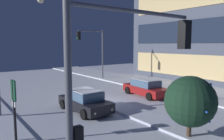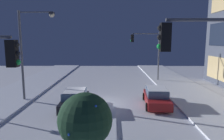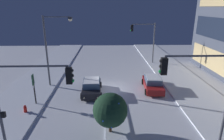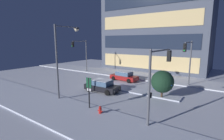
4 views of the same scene
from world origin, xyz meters
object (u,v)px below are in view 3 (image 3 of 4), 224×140
object	(u,v)px
car_near	(92,87)
traffic_light_corner_far_right	(202,84)
fire_hydrant	(25,109)
traffic_light_corner_far_left	(145,36)
decorated_tree_median	(110,110)
street_lamp_arched	(53,42)
car_far	(153,83)
parking_info_sign	(34,86)
traffic_light_corner_near_right	(27,91)

from	to	relation	value
car_near	traffic_light_corner_far_right	bearing A→B (deg)	39.28
traffic_light_corner_far_right	fire_hydrant	distance (m)	14.13
traffic_light_corner_far_left	decorated_tree_median	world-z (taller)	traffic_light_corner_far_left
street_lamp_arched	decorated_tree_median	xyz separation A→B (m)	(9.03, 6.01, -3.30)
car_far	traffic_light_corner_far_right	bearing A→B (deg)	-172.28
parking_info_sign	decorated_tree_median	xyz separation A→B (m)	(4.52, 6.93, -0.05)
traffic_light_corner_far_left	fire_hydrant	bearing A→B (deg)	49.34
traffic_light_corner_far_left	decorated_tree_median	distance (m)	19.30
parking_info_sign	traffic_light_corner_near_right	bearing A→B (deg)	-76.53
traffic_light_corner_far_right	car_far	bearing A→B (deg)	-86.07
traffic_light_corner_far_left	parking_info_sign	size ratio (longest dim) A/B	2.16
car_far	traffic_light_corner_far_left	bearing A→B (deg)	-1.36
car_far	traffic_light_corner_far_left	world-z (taller)	traffic_light_corner_far_left
car_far	fire_hydrant	distance (m)	13.10
traffic_light_corner_near_right	traffic_light_corner_far_right	distance (m)	10.55
traffic_light_corner_far_right	traffic_light_corner_near_right	bearing A→B (deg)	-0.98
car_near	decorated_tree_median	size ratio (longest dim) A/B	1.45
car_far	traffic_light_corner_far_left	xyz separation A→B (m)	(-10.45, 0.94, 3.77)
traffic_light_corner_near_right	parking_info_sign	world-z (taller)	traffic_light_corner_near_right
car_near	fire_hydrant	size ratio (longest dim) A/B	5.75
traffic_light_corner_near_right	traffic_light_corner_far_left	world-z (taller)	traffic_light_corner_far_left
car_far	decorated_tree_median	distance (m)	9.25
traffic_light_corner_near_right	traffic_light_corner_far_left	distance (m)	22.30
traffic_light_corner_near_right	fire_hydrant	xyz separation A→B (m)	(-4.21, -2.27, -3.61)
car_near	traffic_light_corner_far_right	distance (m)	11.80
fire_hydrant	decorated_tree_median	bearing A→B (deg)	67.97
car_near	decorated_tree_median	bearing A→B (deg)	12.91
traffic_light_corner_far_right	traffic_light_corner_far_left	xyz separation A→B (m)	(-19.66, 0.31, 0.06)
traffic_light_corner_near_right	parking_info_sign	bearing A→B (deg)	108.27
traffic_light_corner_near_right	traffic_light_corner_far_left	bearing A→B (deg)	60.89
car_far	decorated_tree_median	xyz separation A→B (m)	(7.77, -4.89, 1.18)
traffic_light_corner_near_right	car_near	bearing A→B (deg)	68.95
car_far	traffic_light_corner_far_left	size ratio (longest dim) A/B	0.72
traffic_light_corner_far_left	street_lamp_arched	distance (m)	15.00
traffic_light_corner_far_right	traffic_light_corner_far_left	world-z (taller)	traffic_light_corner_far_left
traffic_light_corner_near_right	traffic_light_corner_far_right	world-z (taller)	traffic_light_corner_far_right
car_near	car_far	size ratio (longest dim) A/B	0.97
car_far	traffic_light_corner_far_right	distance (m)	9.95
parking_info_sign	traffic_light_corner_far_left	bearing A→B (deg)	42.23
traffic_light_corner_far_right	decorated_tree_median	xyz separation A→B (m)	(-1.44, -5.52, -2.54)
traffic_light_corner_far_left	fire_hydrant	distance (m)	20.54
car_near	parking_info_sign	bearing A→B (deg)	-65.82
traffic_light_corner_far_left	car_far	bearing A→B (deg)	84.85
fire_hydrant	parking_info_sign	bearing A→B (deg)	167.13
traffic_light_corner_near_right	decorated_tree_median	world-z (taller)	traffic_light_corner_near_right
fire_hydrant	traffic_light_corner_far_left	bearing A→B (deg)	139.34
traffic_light_corner_far_left	fire_hydrant	size ratio (longest dim) A/B	8.22
car_near	traffic_light_corner_far_left	xyz separation A→B (m)	(-11.22, 7.67, 3.77)
car_far	parking_info_sign	size ratio (longest dim) A/B	1.55
fire_hydrant	traffic_light_corner_near_right	bearing A→B (deg)	28.33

